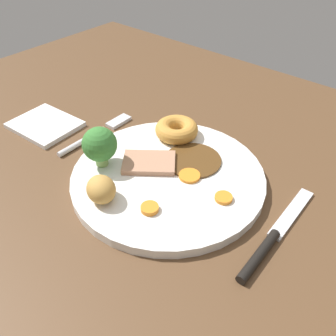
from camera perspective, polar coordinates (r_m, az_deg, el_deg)
name	(u,v)px	position (r cm, az deg, el deg)	size (l,w,h in cm)	color
dining_table	(182,185)	(54.48, 2.18, -2.74)	(120.00, 84.00, 3.60)	brown
dinner_plate	(168,177)	(52.03, 0.00, -1.45)	(27.41, 27.41, 1.40)	white
gravy_pool	(194,160)	(53.79, 4.04, 1.19)	(8.39, 8.39, 0.30)	#563819
meat_slice_main	(149,163)	(52.93, -2.99, 0.86)	(7.55, 5.10, 0.80)	tan
yorkshire_pudding	(177,129)	(58.47, 1.36, 6.05)	(6.89, 6.89, 2.45)	#C68938
roast_potato_left	(101,189)	(47.35, -10.42, -3.30)	(4.42, 3.70, 3.40)	#BC8C42
carrot_coin_front	(224,198)	(48.06, 8.69, -4.62)	(2.34, 2.34, 0.53)	orange
carrot_coin_back	(189,176)	(50.95, 3.38, -1.22)	(3.02, 3.02, 0.42)	orange
carrot_coin_side	(150,208)	(46.15, -2.88, -6.30)	(2.32, 2.32, 0.63)	orange
broccoli_floret	(100,145)	(52.07, -10.65, 3.57)	(4.98, 4.98, 6.03)	#8CB766
fork	(98,133)	(62.82, -10.90, 5.44)	(2.07, 15.27, 0.90)	silver
knife	(272,239)	(46.16, 15.95, -10.58)	(1.98, 18.53, 1.20)	black
folded_napkin	(45,125)	(67.27, -18.68, 6.43)	(11.00, 9.00, 0.80)	white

